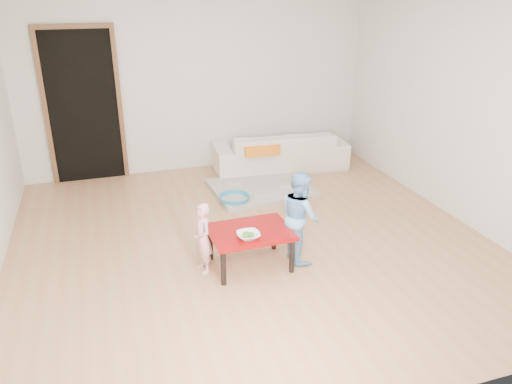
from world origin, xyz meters
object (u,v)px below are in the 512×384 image
child_blue (300,216)px  basin (234,200)px  sofa (280,150)px  red_table (250,248)px  child_pink (203,238)px  bowl (248,236)px

child_blue → basin: size_ratio=2.39×
child_blue → basin: child_blue is taller
sofa → basin: 1.49m
red_table → child_pink: bearing=174.5°
child_pink → red_table: bearing=73.6°
sofa → red_table: (-1.25, -2.55, -0.09)m
sofa → basin: bearing=51.1°
sofa → child_pink: (-1.71, -2.50, 0.07)m
child_blue → basin: (-0.28, 1.46, -0.40)m
basin → child_blue: bearing=-79.3°
child_blue → red_table: bearing=88.2°
child_blue → basin: bearing=8.1°
sofa → child_blue: 2.65m
sofa → basin: size_ratio=5.04×
bowl → child_blue: child_blue is taller
child_pink → child_blue: child_blue is taller
bowl → sofa: bearing=64.0°
bowl → basin: (0.31, 1.62, -0.36)m
red_table → child_blue: child_blue is taller
child_blue → sofa: bearing=-18.6°
bowl → child_blue: (0.58, 0.16, 0.05)m
basin → red_table: bearing=-99.4°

